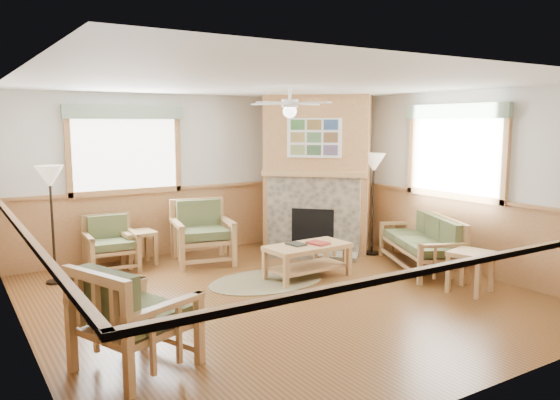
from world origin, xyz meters
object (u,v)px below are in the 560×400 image
armchair_back_right (203,232)px  armchair_left (136,316)px  coffee_table (307,261)px  sofa (420,242)px  floor_lamp_left (53,225)px  floor_lamp_right (373,204)px  end_table_chairs (139,248)px  armchair_back_left (111,243)px  end_table_sofa (470,272)px  footstool (330,253)px

armchair_back_right → armchair_left: (-2.08, -3.17, -0.01)m
armchair_back_right → coffee_table: size_ratio=0.81×
sofa → coffee_table: bearing=-80.6°
armchair_left → floor_lamp_left: size_ratio=0.59×
sofa → armchair_left: size_ratio=1.82×
sofa → floor_lamp_right: floor_lamp_right is taller
armchair_back_right → end_table_chairs: armchair_back_right is taller
coffee_table → floor_lamp_right: size_ratio=0.70×
armchair_back_left → end_table_sofa: armchair_back_left is taller
sofa → floor_lamp_left: size_ratio=1.08×
armchair_back_left → floor_lamp_left: bearing=-159.2°
end_table_sofa → end_table_chairs: bearing=131.3°
sofa → end_table_chairs: size_ratio=3.30×
end_table_sofa → armchair_back_left: bearing=135.4°
coffee_table → floor_lamp_right: floor_lamp_right is taller
floor_lamp_right → armchair_back_right: bearing=160.0°
end_table_chairs → end_table_sofa: size_ratio=0.98×
end_table_sofa → floor_lamp_right: bearing=81.3°
armchair_left → coffee_table: 3.41m
armchair_back_right → end_table_chairs: bearing=167.5°
armchair_back_right → end_table_sofa: bearing=-43.0°
coffee_table → end_table_sofa: end_table_sofa is taller
floor_lamp_left → floor_lamp_right: (4.92, -1.06, 0.04)m
footstool → floor_lamp_right: floor_lamp_right is taller
armchair_back_left → footstool: size_ratio=1.98×
armchair_left → end_table_chairs: armchair_left is taller
coffee_table → armchair_back_left: bearing=137.2°
sofa → armchair_left: 4.91m
armchair_back_left → floor_lamp_left: size_ratio=0.50×
footstool → floor_lamp_right: 1.27m
end_table_chairs → end_table_sofa: end_table_sofa is taller
armchair_back_left → end_table_sofa: (3.71, -3.65, -0.13)m
sofa → floor_lamp_left: (-4.92, 2.15, 0.42)m
footstool → floor_lamp_left: bearing=162.1°
sofa → armchair_back_left: sofa is taller
armchair_back_left → footstool: armchair_back_left is taller
floor_lamp_right → sofa: bearing=-90.0°
footstool → armchair_back_right: bearing=144.7°
coffee_table → end_table_chairs: (-1.85, 2.00, 0.03)m
armchair_left → floor_lamp_left: (-0.14, 3.25, 0.34)m
sofa → armchair_back_right: armchair_back_right is taller
armchair_back_left → footstool: 3.39m
armchair_left → sofa: bearing=-98.5°
footstool → armchair_back_left: bearing=153.2°
armchair_back_right → footstool: armchair_back_right is taller
armchair_back_right → end_table_chairs: (-0.91, 0.41, -0.23)m
armchair_back_left → end_table_chairs: 0.47m
sofa → coffee_table: (-1.77, 0.49, -0.17)m
end_table_chairs → footstool: bearing=-31.6°
sofa → end_table_chairs: (-3.62, 2.49, -0.14)m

